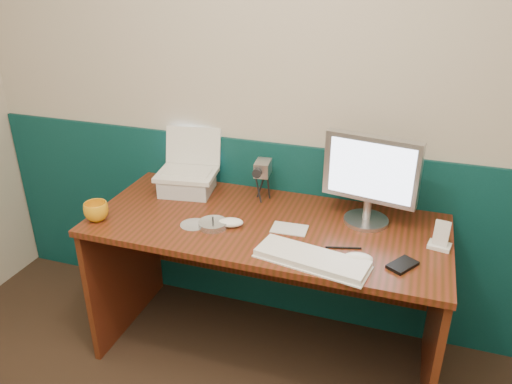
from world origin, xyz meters
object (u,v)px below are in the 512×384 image
(desk, at_px, (266,291))
(laptop, at_px, (185,154))
(keyboard, at_px, (312,259))
(monitor, at_px, (370,180))
(mug, at_px, (96,211))
(camcorder, at_px, (263,181))

(desk, distance_m, laptop, 0.78)
(desk, xyz_separation_m, keyboard, (0.26, -0.25, 0.39))
(monitor, relative_size, mug, 3.75)
(camcorder, bearing_deg, monitor, -14.67)
(desk, relative_size, laptop, 5.54)
(desk, height_order, mug, mug)
(monitor, distance_m, camcorder, 0.53)
(desk, relative_size, camcorder, 8.12)
(mug, bearing_deg, monitor, 17.51)
(monitor, height_order, keyboard, monitor)
(camcorder, bearing_deg, keyboard, -59.61)
(mug, distance_m, camcorder, 0.79)
(monitor, height_order, camcorder, monitor)
(camcorder, bearing_deg, desk, -74.38)
(keyboard, relative_size, camcorder, 2.25)
(keyboard, bearing_deg, desk, 146.54)
(monitor, height_order, mug, monitor)
(monitor, bearing_deg, desk, -150.69)
(desk, distance_m, keyboard, 0.53)
(laptop, xyz_separation_m, mug, (-0.26, -0.40, -0.16))
(desk, height_order, monitor, monitor)
(desk, bearing_deg, monitor, 19.12)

